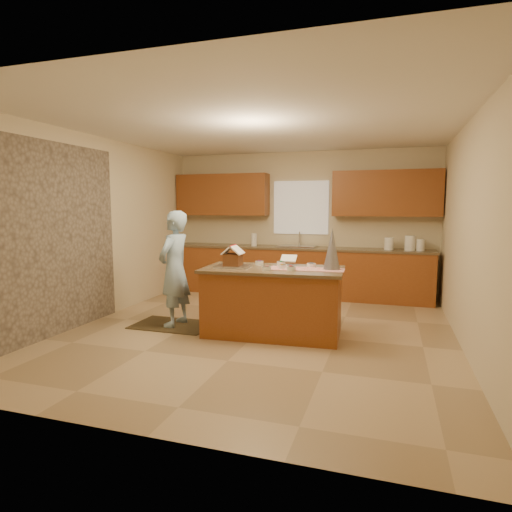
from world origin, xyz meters
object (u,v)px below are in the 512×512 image
object	(u,v)px
tinsel_tree	(332,249)
boy	(175,269)
gingerbread_house	(233,258)
island_base	(273,303)

from	to	relation	value
tinsel_tree	boy	xyz separation A→B (m)	(-2.15, -0.12, -0.33)
boy	gingerbread_house	size ratio (longest dim) A/B	5.66
tinsel_tree	gingerbread_house	xyz separation A→B (m)	(-1.27, -0.17, -0.14)
tinsel_tree	gingerbread_house	size ratio (longest dim) A/B	1.86
boy	gingerbread_house	distance (m)	0.91
gingerbread_house	tinsel_tree	bearing A→B (deg)	7.80
tinsel_tree	island_base	bearing A→B (deg)	-172.83
boy	tinsel_tree	bearing A→B (deg)	98.57
island_base	tinsel_tree	size ratio (longest dim) A/B	3.27
boy	island_base	bearing A→B (deg)	96.50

